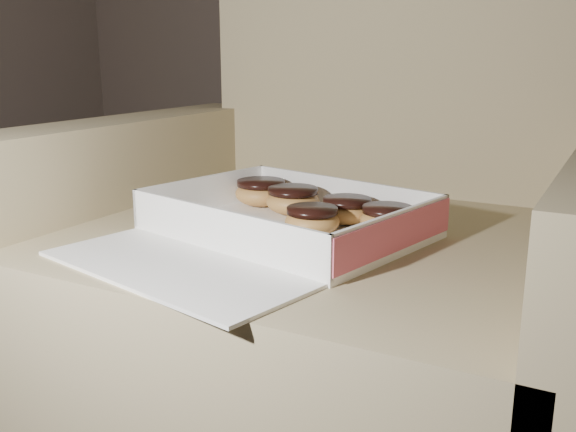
{
  "coord_description": "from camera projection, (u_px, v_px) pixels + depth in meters",
  "views": [
    {
      "loc": [
        0.15,
        0.04,
        0.71
      ],
      "look_at": [
        -0.29,
        0.86,
        0.47
      ],
      "focal_mm": 40.0,
      "sensor_mm": 36.0,
      "label": 1
    }
  ],
  "objects": [
    {
      "name": "donut_b",
      "position": [
        261.0,
        192.0,
        1.11
      ],
      "size": [
        0.09,
        0.09,
        0.04
      ],
      "color": "#C99346",
      "rests_on": "bakery_box"
    },
    {
      "name": "donut_d",
      "position": [
        387.0,
        219.0,
        0.94
      ],
      "size": [
        0.08,
        0.08,
        0.04
      ],
      "color": "#C99346",
      "rests_on": "bakery_box"
    },
    {
      "name": "crumb_d",
      "position": [
        246.0,
        238.0,
        0.91
      ],
      "size": [
        0.01,
        0.01,
        0.0
      ],
      "primitive_type": "ellipsoid",
      "color": "black",
      "rests_on": "bakery_box"
    },
    {
      "name": "crumb_e",
      "position": [
        287.0,
        258.0,
        0.82
      ],
      "size": [
        0.01,
        0.01,
        0.0
      ],
      "primitive_type": "ellipsoid",
      "color": "black",
      "rests_on": "bakery_box"
    },
    {
      "name": "donut_a",
      "position": [
        312.0,
        220.0,
        0.93
      ],
      "size": [
        0.08,
        0.08,
        0.04
      ],
      "color": "#C99346",
      "rests_on": "bakery_box"
    },
    {
      "name": "crumb_a",
      "position": [
        244.0,
        238.0,
        0.91
      ],
      "size": [
        0.01,
        0.01,
        0.0
      ],
      "primitive_type": "ellipsoid",
      "color": "black",
      "rests_on": "bakery_box"
    },
    {
      "name": "donut_c",
      "position": [
        293.0,
        200.0,
        1.05
      ],
      "size": [
        0.09,
        0.09,
        0.04
      ],
      "color": "#C99346",
      "rests_on": "bakery_box"
    },
    {
      "name": "donut_e",
      "position": [
        347.0,
        210.0,
        0.99
      ],
      "size": [
        0.08,
        0.08,
        0.04
      ],
      "color": "#C99346",
      "rests_on": "bakery_box"
    },
    {
      "name": "armchair",
      "position": [
        338.0,
        293.0,
        1.09
      ],
      "size": [
        0.95,
        0.81,
        1.0
      ],
      "color": "#94885E",
      "rests_on": "floor"
    },
    {
      "name": "bakery_box",
      "position": [
        271.0,
        231.0,
        0.93
      ],
      "size": [
        0.47,
        0.51,
        0.06
      ],
      "rotation": [
        0.0,
        0.0,
        -0.22
      ],
      "color": "white",
      "rests_on": "armchair"
    },
    {
      "name": "crumb_c",
      "position": [
        199.0,
        236.0,
        0.92
      ],
      "size": [
        0.01,
        0.01,
        0.0
      ],
      "primitive_type": "ellipsoid",
      "color": "black",
      "rests_on": "bakery_box"
    },
    {
      "name": "crumb_b",
      "position": [
        279.0,
        234.0,
        0.93
      ],
      "size": [
        0.01,
        0.01,
        0.0
      ],
      "primitive_type": "ellipsoid",
      "color": "black",
      "rests_on": "bakery_box"
    }
  ]
}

